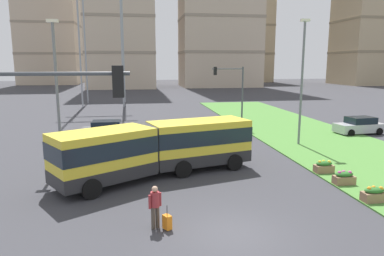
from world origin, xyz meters
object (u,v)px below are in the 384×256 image
Objects in this scene: pedestrian_crossing at (155,204)px; flower_planter_1 at (344,178)px; traffic_light_far_right at (233,87)px; flower_planter_2 at (324,167)px; traffic_light_near_left at (27,147)px; rolling_suitcase at (167,222)px; apartment_tower_eastcentre at (240,28)px; flower_planter_0 at (374,194)px; apartment_tower_east at (378,6)px; streetlight_median at (302,78)px; articulated_bus at (158,148)px; car_silver_hatch at (359,126)px; car_grey_wagon at (108,130)px; streetlight_left at (57,86)px.

pedestrian_crossing is 10.82m from flower_planter_1.
traffic_light_far_right reaches higher than flower_planter_1.
traffic_light_near_left reaches higher than flower_planter_2.
apartment_tower_eastcentre is at bearing 72.47° from rolling_suitcase.
traffic_light_far_right is at bearing 93.95° from flower_planter_0.
streetlight_median is at bearing -128.37° from apartment_tower_east.
flower_planter_0 is at bearing 7.08° from rolling_suitcase.
flower_planter_1 is at bearing -90.00° from flower_planter_2.
rolling_suitcase is 116.54m from apartment_tower_east.
flower_planter_1 is (0.00, 2.46, 0.00)m from flower_planter_0.
articulated_bus is at bearing 149.87° from flower_planter_0.
traffic_light_far_right is at bearing -106.57° from apartment_tower_eastcentre.
streetlight_median reaches higher than flower_planter_1.
apartment_tower_eastcentre is (35.86, 113.52, 18.56)m from rolling_suitcase.
car_silver_hatch is at bearing 26.86° from articulated_bus.
car_silver_hatch is 2.62× the size of pedestrian_crossing.
car_grey_wagon reaches higher than flower_planter_0.
traffic_light_far_right is (-10.82, 4.67, 3.40)m from car_silver_hatch.
flower_planter_2 is (9.71, -1.08, -1.23)m from articulated_bus.
flower_planter_2 is (10.23, 5.57, -0.58)m from pedestrian_crossing.
car_silver_hatch is at bearing 58.37° from flower_planter_0.
articulated_bus is 111.09m from apartment_tower_east.
rolling_suitcase reaches higher than flower_planter_2.
flower_planter_1 is (-9.44, -12.87, -0.33)m from car_silver_hatch.
apartment_tower_eastcentre is at bearing 76.93° from flower_planter_0.
pedestrian_crossing is 0.28× the size of traffic_light_far_right.
streetlight_left is at bearing -172.16° from streetlight_median.
flower_planter_0 is 0.11× the size of streetlight_median.
apartment_tower_eastcentre is (27.46, 92.31, 14.72)m from traffic_light_far_right.
streetlight_left reaches higher than pedestrian_crossing.
streetlight_median reaches higher than articulated_bus.
apartment_tower_east reaches higher than car_silver_hatch.
flower_planter_2 is at bearing -6.36° from articulated_bus.
rolling_suitcase is 0.11× the size of streetlight_left.
flower_planter_0 is 0.02× the size of apartment_tower_east.
flower_planter_2 is at bearing 35.09° from traffic_light_near_left.
car_grey_wagon is at bearing 71.12° from streetlight_left.
flower_planter_2 is 0.11× the size of streetlight_median.
car_grey_wagon is 0.46× the size of streetlight_median.
car_silver_hatch is 9.45m from streetlight_median.
streetlight_left is at bearing -112.17° from apartment_tower_eastcentre.
car_silver_hatch is (19.15, 9.70, -0.90)m from articulated_bus.
car_silver_hatch is 14.33m from flower_planter_2.
rolling_suitcase is at bearing -131.64° from streetlight_median.
apartment_tower_eastcentre reaches higher than flower_planter_2.
streetlight_left reaches higher than flower_planter_1.
flower_planter_1 is (13.37, -14.21, -0.33)m from car_grey_wagon.
traffic_light_near_left is (-23.04, -20.33, 3.61)m from car_silver_hatch.
streetlight_median is (1.90, 11.92, 4.89)m from flower_planter_0.
flower_planter_0 is at bearing 20.19° from traffic_light_near_left.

